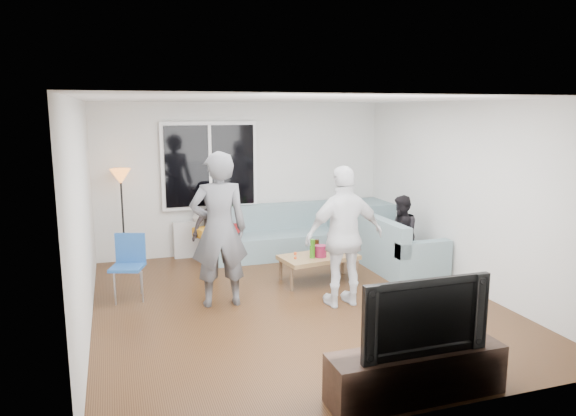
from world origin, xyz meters
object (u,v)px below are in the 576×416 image
object	(u,v)px
side_chair	(127,268)
player_left	(219,230)
sofa_right_section	(392,240)
coffee_table	(318,269)
player_right	(345,237)
spectator_right	(401,234)
tv_console	(416,373)
television	(419,313)
sofa_back_section	(280,231)
floor_lamp	(123,219)
spectator_back	(213,224)

from	to	relation	value
side_chair	player_left	world-z (taller)	player_left
sofa_right_section	coffee_table	bearing A→B (deg)	105.10
player_right	spectator_right	world-z (taller)	player_right
coffee_table	spectator_right	distance (m)	1.47
side_chair	tv_console	distance (m)	4.06
sofa_right_section	side_chair	size ratio (longest dim) A/B	2.33
television	spectator_right	bearing A→B (deg)	62.10
player_right	spectator_right	xyz separation A→B (m)	(1.44, 1.08, -0.31)
sofa_back_section	television	world-z (taller)	television
floor_lamp	television	xyz separation A→B (m)	(2.30, -4.94, -0.00)
sofa_back_section	side_chair	distance (m)	2.93
coffee_table	television	bearing A→B (deg)	-96.28
floor_lamp	tv_console	size ratio (longest dim) A/B	0.97
sofa_back_section	tv_console	size ratio (longest dim) A/B	1.44
sofa_right_section	floor_lamp	xyz separation A→B (m)	(-4.07, 1.34, 0.36)
player_left	tv_console	world-z (taller)	player_left
sofa_right_section	television	distance (m)	4.03
player_left	spectator_right	bearing A→B (deg)	-165.35
coffee_table	side_chair	distance (m)	2.67
sofa_back_section	spectator_right	xyz separation A→B (m)	(1.52, -1.43, 0.17)
player_left	tv_console	size ratio (longest dim) A/B	1.24
side_chair	tv_console	world-z (taller)	side_chair
sofa_right_section	floor_lamp	distance (m)	4.30
player_left	spectator_back	distance (m)	2.09
player_left	spectator_right	xyz separation A→B (m)	(2.95, 0.57, -0.40)
sofa_right_section	spectator_right	bearing A→B (deg)	-180.00
spectator_back	coffee_table	bearing A→B (deg)	-70.94
coffee_table	spectator_back	xyz separation A→B (m)	(-1.24, 1.58, 0.42)
spectator_right	player_right	bearing A→B (deg)	-36.01
side_chair	player_right	bearing A→B (deg)	-3.78
player_left	player_right	world-z (taller)	player_left
side_chair	floor_lamp	world-z (taller)	floor_lamp
floor_lamp	coffee_table	bearing A→B (deg)	-32.87
side_chair	spectator_back	size ratio (longest dim) A/B	0.69
spectator_back	tv_console	bearing A→B (deg)	-98.68
tv_console	television	size ratio (longest dim) A/B	1.36
spectator_right	tv_console	size ratio (longest dim) A/B	0.74
side_chair	tv_console	xyz separation A→B (m)	(2.30, -3.33, -0.21)
sofa_back_section	sofa_right_section	distance (m)	1.92
side_chair	player_right	distance (m)	2.87
player_left	spectator_back	bearing A→B (deg)	-94.55
spectator_right	television	xyz separation A→B (m)	(-1.77, -3.34, 0.18)
coffee_table	television	size ratio (longest dim) A/B	0.94
side_chair	spectator_right	xyz separation A→B (m)	(4.07, 0.00, 0.16)
coffee_table	tv_console	world-z (taller)	tv_console
sofa_right_section	tv_console	distance (m)	4.02
spectator_right	tv_console	distance (m)	3.79
side_chair	television	distance (m)	4.07
tv_console	player_left	bearing A→B (deg)	113.13
floor_lamp	tv_console	bearing A→B (deg)	-65.00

